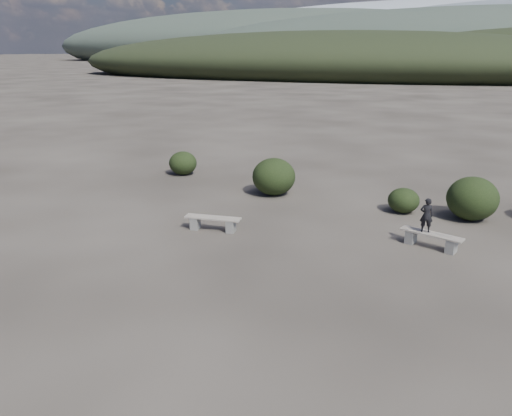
% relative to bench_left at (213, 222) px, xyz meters
% --- Properties ---
extents(ground, '(1200.00, 1200.00, 0.00)m').
position_rel_bench_left_xyz_m(ground, '(2.44, -4.20, -0.25)').
color(ground, '#292420').
rests_on(ground, ground).
extents(bench_left, '(1.68, 0.61, 0.41)m').
position_rel_bench_left_xyz_m(bench_left, '(0.00, 0.00, 0.00)').
color(bench_left, slate).
rests_on(bench_left, ground).
extents(bench_right, '(1.67, 0.78, 0.41)m').
position_rel_bench_left_xyz_m(bench_right, '(5.94, 1.14, -0.00)').
color(bench_right, slate).
rests_on(bench_right, ground).
extents(seated_person, '(0.38, 0.29, 0.93)m').
position_rel_bench_left_xyz_m(seated_person, '(5.76, 1.19, 0.63)').
color(seated_person, black).
rests_on(seated_person, bench_right).
extents(shrub_b, '(1.56, 1.56, 1.34)m').
position_rel_bench_left_xyz_m(shrub_b, '(0.21, 4.25, 0.42)').
color(shrub_b, black).
rests_on(shrub_b, ground).
extents(shrub_c, '(1.00, 1.00, 0.80)m').
position_rel_bench_left_xyz_m(shrub_c, '(4.83, 3.99, 0.15)').
color(shrub_c, black).
rests_on(shrub_c, ground).
extents(shrub_d, '(1.54, 1.54, 1.35)m').
position_rel_bench_left_xyz_m(shrub_d, '(6.85, 4.10, 0.42)').
color(shrub_d, black).
rests_on(shrub_d, ground).
extents(shrub_f, '(1.16, 1.16, 0.98)m').
position_rel_bench_left_xyz_m(shrub_f, '(-4.43, 5.58, 0.24)').
color(shrub_f, black).
rests_on(shrub_f, ground).
extents(mountain_ridges, '(500.00, 400.00, 56.00)m').
position_rel_bench_left_xyz_m(mountain_ridges, '(-5.05, 334.86, 10.59)').
color(mountain_ridges, black).
rests_on(mountain_ridges, ground).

